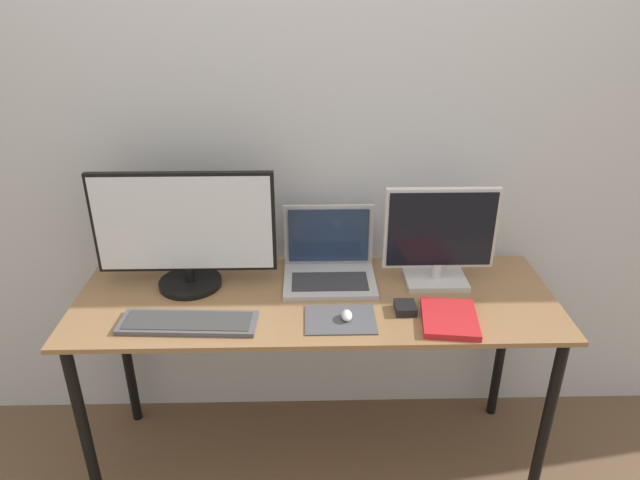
{
  "coord_description": "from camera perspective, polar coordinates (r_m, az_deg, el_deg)",
  "views": [
    {
      "loc": [
        -0.03,
        -1.46,
        1.85
      ],
      "look_at": [
        0.02,
        0.33,
        0.99
      ],
      "focal_mm": 32.0,
      "sensor_mm": 36.0,
      "label": 1
    }
  ],
  "objects": [
    {
      "name": "wall_back",
      "position": [
        2.2,
        -0.62,
        9.92
      ],
      "size": [
        7.0,
        0.05,
        2.5
      ],
      "color": "silver",
      "rests_on": "ground_plane"
    },
    {
      "name": "desk",
      "position": [
        2.1,
        -0.42,
        -7.82
      ],
      "size": [
        1.71,
        0.59,
        0.78
      ],
      "color": "olive",
      "rests_on": "ground_plane"
    },
    {
      "name": "monitor_left",
      "position": [
        2.08,
        -13.37,
        0.87
      ],
      "size": [
        0.65,
        0.23,
        0.44
      ],
      "color": "black",
      "rests_on": "desk"
    },
    {
      "name": "monitor_right",
      "position": [
        2.1,
        11.88,
        0.23
      ],
      "size": [
        0.41,
        0.16,
        0.37
      ],
      "color": "silver",
      "rests_on": "desk"
    },
    {
      "name": "laptop",
      "position": [
        2.15,
        0.92,
        -2.2
      ],
      "size": [
        0.34,
        0.26,
        0.26
      ],
      "color": "#ADADB2",
      "rests_on": "desk"
    },
    {
      "name": "keyboard",
      "position": [
        1.95,
        -13.04,
        -8.05
      ],
      "size": [
        0.46,
        0.16,
        0.02
      ],
      "color": "#4C4C51",
      "rests_on": "desk"
    },
    {
      "name": "mousepad",
      "position": [
        1.93,
        2.05,
        -7.95
      ],
      "size": [
        0.24,
        0.18,
        0.0
      ],
      "color": "#47474C",
      "rests_on": "desk"
    },
    {
      "name": "mouse",
      "position": [
        1.92,
        2.69,
        -7.54
      ],
      "size": [
        0.04,
        0.06,
        0.03
      ],
      "color": "silver",
      "rests_on": "mousepad"
    },
    {
      "name": "book",
      "position": [
        1.96,
        12.82,
        -7.66
      ],
      "size": [
        0.21,
        0.25,
        0.02
      ],
      "color": "red",
      "rests_on": "desk"
    },
    {
      "name": "power_brick",
      "position": [
        1.99,
        8.52,
        -6.72
      ],
      "size": [
        0.07,
        0.08,
        0.03
      ],
      "color": "black",
      "rests_on": "desk"
    }
  ]
}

